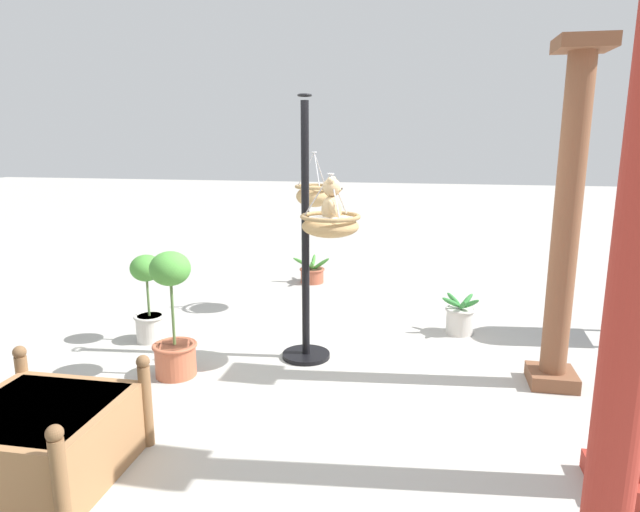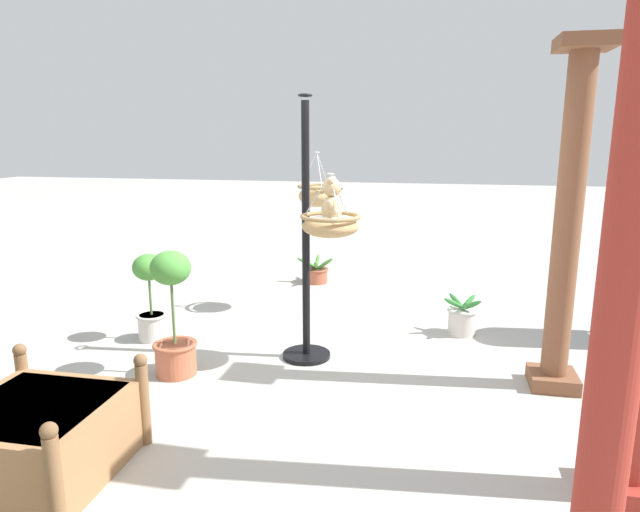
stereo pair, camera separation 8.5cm
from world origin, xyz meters
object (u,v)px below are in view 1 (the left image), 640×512
(potted_plant_small_succulent, at_px, (460,317))
(teddy_bear, at_px, (333,204))
(wooden_planter_box, at_px, (40,439))
(greenhouse_pillar_right, at_px, (566,228))
(potted_plant_fern_front, at_px, (312,273))
(display_sign_board, at_px, (626,251))
(potted_plant_conical_shrub, at_px, (148,297))
(potted_plant_flowering_red, at_px, (173,319))
(hanging_basket_left_high, at_px, (314,195))
(greenhouse_pillar_far_back, at_px, (631,315))
(display_pole_central, at_px, (306,282))
(hanging_basket_with_teddy, at_px, (330,224))

(potted_plant_small_succulent, bearing_deg, teddy_bear, -47.33)
(wooden_planter_box, bearing_deg, greenhouse_pillar_right, 120.38)
(potted_plant_fern_front, bearing_deg, teddy_bear, 15.29)
(greenhouse_pillar_right, xyz_separation_m, display_sign_board, (-1.22, 0.87, -0.40))
(potted_plant_conical_shrub, distance_m, display_sign_board, 4.72)
(potted_plant_flowering_red, bearing_deg, hanging_basket_left_high, 157.62)
(wooden_planter_box, height_order, potted_plant_flowering_red, potted_plant_flowering_red)
(greenhouse_pillar_far_back, bearing_deg, display_pole_central, -145.50)
(hanging_basket_with_teddy, relative_size, potted_plant_small_succulent, 1.30)
(wooden_planter_box, height_order, potted_plant_fern_front, wooden_planter_box)
(display_pole_central, xyz_separation_m, potted_plant_fern_front, (-2.62, -0.49, -0.59))
(display_sign_board, bearing_deg, potted_plant_small_succulent, -85.15)
(hanging_basket_with_teddy, height_order, potted_plant_flowering_red, hanging_basket_with_teddy)
(greenhouse_pillar_right, bearing_deg, potted_plant_flowering_red, -82.29)
(greenhouse_pillar_right, bearing_deg, potted_plant_fern_front, -137.07)
(potted_plant_flowering_red, xyz_separation_m, display_sign_board, (-1.65, 3.99, 0.39))
(hanging_basket_left_high, xyz_separation_m, greenhouse_pillar_far_back, (3.96, 1.98, 0.01))
(teddy_bear, xyz_separation_m, potted_plant_flowering_red, (0.45, -1.28, -0.94))
(teddy_bear, xyz_separation_m, potted_plant_conical_shrub, (-0.26, -1.89, -1.00))
(potted_plant_flowering_red, relative_size, potted_plant_small_succulent, 2.62)
(greenhouse_pillar_right, relative_size, potted_plant_small_succulent, 6.55)
(potted_plant_flowering_red, distance_m, display_sign_board, 4.34)
(greenhouse_pillar_right, bearing_deg, greenhouse_pillar_far_back, -7.83)
(display_pole_central, relative_size, potted_plant_fern_front, 4.35)
(hanging_basket_left_high, bearing_deg, display_pole_central, 8.28)
(greenhouse_pillar_right, relative_size, display_sign_board, 1.78)
(potted_plant_conical_shrub, xyz_separation_m, display_sign_board, (-0.94, 4.60, 0.45))
(greenhouse_pillar_right, xyz_separation_m, wooden_planter_box, (1.92, -3.27, -1.06))
(display_pole_central, xyz_separation_m, hanging_basket_left_high, (-1.37, -0.20, 0.64))
(potted_plant_flowering_red, height_order, potted_plant_conical_shrub, potted_plant_flowering_red)
(hanging_basket_left_high, xyz_separation_m, greenhouse_pillar_right, (1.55, 2.31, -0.06))
(potted_plant_fern_front, bearing_deg, hanging_basket_with_teddy, 14.88)
(greenhouse_pillar_right, bearing_deg, hanging_basket_with_teddy, -90.73)
(greenhouse_pillar_right, height_order, wooden_planter_box, greenhouse_pillar_right)
(hanging_basket_left_high, relative_size, greenhouse_pillar_far_back, 0.22)
(potted_plant_fern_front, bearing_deg, greenhouse_pillar_far_back, 23.51)
(hanging_basket_with_teddy, height_order, potted_plant_small_succulent, hanging_basket_with_teddy)
(hanging_basket_left_high, distance_m, wooden_planter_box, 3.76)
(hanging_basket_with_teddy, bearing_deg, hanging_basket_left_high, -163.54)
(potted_plant_flowering_red, bearing_deg, greenhouse_pillar_right, 97.71)
(hanging_basket_left_high, height_order, display_sign_board, hanging_basket_left_high)
(hanging_basket_left_high, bearing_deg, potted_plant_fern_front, -167.07)
(greenhouse_pillar_far_back, bearing_deg, wooden_planter_box, -99.71)
(greenhouse_pillar_right, distance_m, wooden_planter_box, 3.94)
(hanging_basket_left_high, bearing_deg, potted_plant_flowering_red, -22.38)
(wooden_planter_box, relative_size, potted_plant_fern_front, 1.83)
(hanging_basket_with_teddy, bearing_deg, display_sign_board, 113.75)
(teddy_bear, bearing_deg, potted_plant_fern_front, -164.71)
(wooden_planter_box, distance_m, potted_plant_small_succulent, 3.97)
(display_pole_central, xyz_separation_m, wooden_planter_box, (2.09, -1.16, -0.47))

